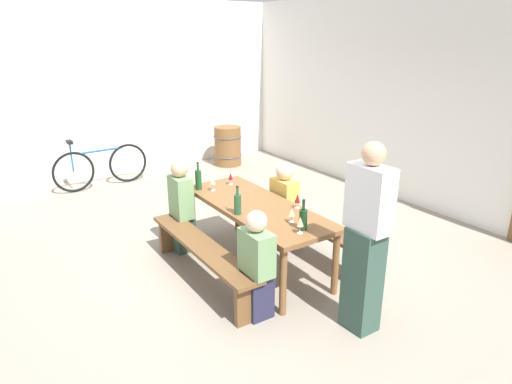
{
  "coord_description": "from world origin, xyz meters",
  "views": [
    {
      "loc": [
        3.88,
        -2.57,
        2.53
      ],
      "look_at": [
        0.0,
        0.0,
        0.9
      ],
      "focal_mm": 31.29,
      "sensor_mm": 36.0,
      "label": 1
    }
  ],
  "objects_px": {
    "seated_guest_near_1": "(256,267)",
    "parked_bicycle_0": "(101,167)",
    "bench_far": "(303,224)",
    "wine_bottle_1": "(303,219)",
    "wine_bottle_2": "(198,179)",
    "tasting_table": "(256,211)",
    "wine_barrel": "(228,146)",
    "wine_bottle_0": "(238,204)",
    "wine_glass_0": "(300,222)",
    "bench_near": "(202,252)",
    "wine_glass_3": "(297,199)",
    "wine_glass_4": "(291,213)",
    "seated_guest_far_0": "(284,207)",
    "standing_host": "(366,243)",
    "seated_guest_near_0": "(182,208)",
    "wine_glass_2": "(213,182)",
    "wine_glass_1": "(231,177)"
  },
  "relations": [
    {
      "from": "seated_guest_near_1",
      "to": "parked_bicycle_0",
      "type": "height_order",
      "value": "seated_guest_near_1"
    },
    {
      "from": "bench_far",
      "to": "wine_bottle_1",
      "type": "height_order",
      "value": "wine_bottle_1"
    },
    {
      "from": "wine_bottle_2",
      "to": "seated_guest_near_1",
      "type": "height_order",
      "value": "wine_bottle_2"
    },
    {
      "from": "tasting_table",
      "to": "wine_bottle_2",
      "type": "relative_size",
      "value": 6.05
    },
    {
      "from": "wine_bottle_1",
      "to": "wine_barrel",
      "type": "bearing_deg",
      "value": 158.28
    },
    {
      "from": "wine_bottle_0",
      "to": "wine_glass_0",
      "type": "relative_size",
      "value": 1.83
    },
    {
      "from": "tasting_table",
      "to": "wine_bottle_2",
      "type": "bearing_deg",
      "value": -160.37
    },
    {
      "from": "bench_near",
      "to": "parked_bicycle_0",
      "type": "xyz_separation_m",
      "value": [
        -3.89,
        0.0,
        0.02
      ]
    },
    {
      "from": "wine_glass_3",
      "to": "wine_glass_4",
      "type": "xyz_separation_m",
      "value": [
        0.27,
        -0.29,
        -0.01
      ]
    },
    {
      "from": "seated_guest_far_0",
      "to": "standing_host",
      "type": "relative_size",
      "value": 0.64
    },
    {
      "from": "seated_guest_near_0",
      "to": "seated_guest_far_0",
      "type": "distance_m",
      "value": 1.25
    },
    {
      "from": "bench_near",
      "to": "wine_barrel",
      "type": "distance_m",
      "value": 4.68
    },
    {
      "from": "bench_near",
      "to": "wine_glass_3",
      "type": "relative_size",
      "value": 12.21
    },
    {
      "from": "tasting_table",
      "to": "wine_bottle_0",
      "type": "relative_size",
      "value": 6.69
    },
    {
      "from": "wine_barrel",
      "to": "wine_glass_3",
      "type": "bearing_deg",
      "value": -20.31
    },
    {
      "from": "wine_glass_3",
      "to": "seated_guest_near_1",
      "type": "xyz_separation_m",
      "value": [
        0.49,
        -0.86,
        -0.35
      ]
    },
    {
      "from": "wine_bottle_0",
      "to": "wine_glass_3",
      "type": "bearing_deg",
      "value": 71.3
    },
    {
      "from": "wine_bottle_2",
      "to": "seated_guest_near_0",
      "type": "height_order",
      "value": "seated_guest_near_0"
    },
    {
      "from": "seated_guest_near_1",
      "to": "wine_barrel",
      "type": "bearing_deg",
      "value": 62.82
    },
    {
      "from": "seated_guest_near_1",
      "to": "wine_glass_2",
      "type": "bearing_deg",
      "value": 76.34
    },
    {
      "from": "bench_near",
      "to": "standing_host",
      "type": "relative_size",
      "value": 1.14
    },
    {
      "from": "seated_guest_near_0",
      "to": "standing_host",
      "type": "bearing_deg",
      "value": -73.64
    },
    {
      "from": "bench_far",
      "to": "parked_bicycle_0",
      "type": "distance_m",
      "value": 4.12
    },
    {
      "from": "wine_glass_2",
      "to": "seated_guest_far_0",
      "type": "height_order",
      "value": "seated_guest_far_0"
    },
    {
      "from": "bench_far",
      "to": "seated_guest_near_0",
      "type": "relative_size",
      "value": 1.71
    },
    {
      "from": "standing_host",
      "to": "wine_barrel",
      "type": "bearing_deg",
      "value": -17.93
    },
    {
      "from": "wine_bottle_0",
      "to": "wine_glass_2",
      "type": "xyz_separation_m",
      "value": [
        -0.81,
        0.14,
        -0.0
      ]
    },
    {
      "from": "seated_guest_near_0",
      "to": "wine_bottle_1",
      "type": "bearing_deg",
      "value": -71.38
    },
    {
      "from": "parked_bicycle_0",
      "to": "wine_bottle_0",
      "type": "bearing_deg",
      "value": -88.23
    },
    {
      "from": "wine_bottle_2",
      "to": "standing_host",
      "type": "height_order",
      "value": "standing_host"
    },
    {
      "from": "wine_bottle_0",
      "to": "wine_glass_3",
      "type": "relative_size",
      "value": 1.92
    },
    {
      "from": "seated_guest_near_1",
      "to": "bench_near",
      "type": "bearing_deg",
      "value": 100.29
    },
    {
      "from": "wine_bottle_1",
      "to": "wine_barrel",
      "type": "distance_m",
      "value": 5.1
    },
    {
      "from": "wine_glass_1",
      "to": "wine_glass_2",
      "type": "distance_m",
      "value": 0.32
    },
    {
      "from": "bench_far",
      "to": "wine_barrel",
      "type": "distance_m",
      "value": 4.09
    },
    {
      "from": "bench_near",
      "to": "wine_glass_0",
      "type": "relative_size",
      "value": 11.63
    },
    {
      "from": "seated_guest_near_0",
      "to": "seated_guest_near_1",
      "type": "bearing_deg",
      "value": -90.0
    },
    {
      "from": "bench_far",
      "to": "standing_host",
      "type": "height_order",
      "value": "standing_host"
    },
    {
      "from": "wine_glass_4",
      "to": "standing_host",
      "type": "relative_size",
      "value": 0.08
    },
    {
      "from": "bench_far",
      "to": "wine_glass_0",
      "type": "xyz_separation_m",
      "value": [
        0.87,
        -0.76,
        0.51
      ]
    },
    {
      "from": "standing_host",
      "to": "tasting_table",
      "type": "bearing_deg",
      "value": 5.27
    },
    {
      "from": "wine_glass_0",
      "to": "seated_guest_far_0",
      "type": "height_order",
      "value": "seated_guest_far_0"
    },
    {
      "from": "wine_bottle_2",
      "to": "bench_far",
      "type": "bearing_deg",
      "value": 50.02
    },
    {
      "from": "wine_glass_2",
      "to": "wine_barrel",
      "type": "relative_size",
      "value": 0.2
    },
    {
      "from": "wine_bottle_0",
      "to": "wine_bottle_2",
      "type": "relative_size",
      "value": 0.91
    },
    {
      "from": "seated_guest_near_0",
      "to": "wine_barrel",
      "type": "height_order",
      "value": "seated_guest_near_0"
    },
    {
      "from": "standing_host",
      "to": "wine_bottle_2",
      "type": "bearing_deg",
      "value": 10.55
    },
    {
      "from": "wine_bottle_2",
      "to": "wine_glass_3",
      "type": "distance_m",
      "value": 1.32
    },
    {
      "from": "wine_glass_3",
      "to": "seated_guest_near_0",
      "type": "height_order",
      "value": "seated_guest_near_0"
    },
    {
      "from": "tasting_table",
      "to": "wine_barrel",
      "type": "relative_size",
      "value": 2.63
    }
  ]
}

